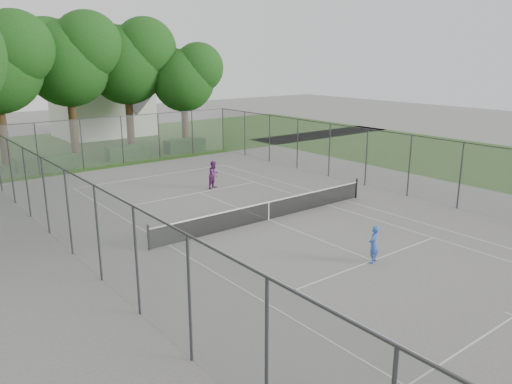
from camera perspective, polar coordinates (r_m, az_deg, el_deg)
ground at (r=24.39m, az=1.45°, el=-3.21°), size 120.00×120.00×0.00m
grass_far at (r=46.87m, az=-19.31°, el=4.91°), size 60.00×20.00×0.00m
grass_right at (r=41.57m, az=25.57°, el=3.04°), size 16.00×40.00×0.00m
court_markings at (r=24.38m, az=1.45°, el=-3.19°), size 11.03×23.83×0.01m
tennis_net at (r=24.23m, az=1.46°, el=-2.06°), size 12.87×0.10×1.10m
perimeter_fence at (r=23.88m, az=1.48°, el=0.92°), size 18.08×34.08×3.52m
tree_far_midleft at (r=43.53m, az=-20.66°, el=14.34°), size 7.84×7.16×11.27m
tree_far_midright at (r=45.23m, az=-14.49°, el=14.56°), size 7.64×6.98×10.98m
tree_far_right at (r=45.01m, az=-8.18°, el=13.08°), size 6.21×5.67×8.93m
hedge_left at (r=38.06m, az=-22.97°, el=3.06°), size 3.81×1.14×0.95m
hedge_mid at (r=40.23m, az=-14.48°, el=4.44°), size 3.24×0.93×1.02m
hedge_right at (r=42.42m, az=-8.13°, el=5.30°), size 3.37×1.24×1.01m
house at (r=52.68m, az=-17.27°, el=10.87°), size 8.62×6.68×10.73m
girl_player at (r=19.76m, az=13.30°, el=-5.84°), size 0.64×0.53×1.49m
woman_player at (r=30.13m, az=-4.82°, el=1.99°), size 1.00×0.90×1.68m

